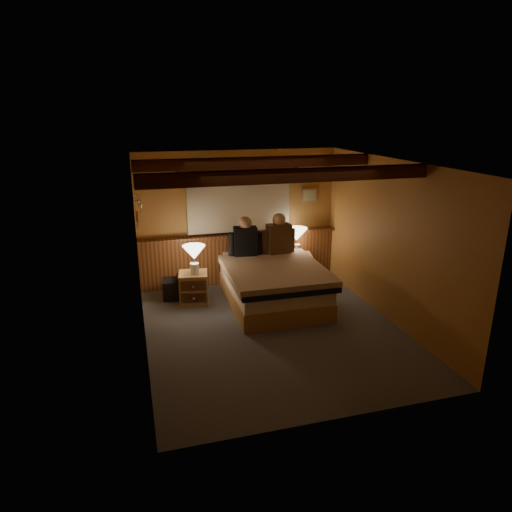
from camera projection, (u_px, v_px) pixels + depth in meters
name	position (u px, v px, depth m)	size (l,w,h in m)	color
floor	(273.00, 330.00, 6.64)	(4.20, 4.20, 0.00)	#4A5058
ceiling	(275.00, 163.00, 5.91)	(4.20, 4.20, 0.00)	#B47D43
wall_back	(238.00, 218.00, 8.20)	(3.60, 3.60, 0.00)	#B28440
wall_left	(140.00, 262.00, 5.81)	(4.20, 4.20, 0.00)	#B28440
wall_right	(390.00, 241.00, 6.73)	(4.20, 4.20, 0.00)	#B28440
wall_front	(341.00, 313.00, 4.35)	(3.60, 3.60, 0.00)	#B28440
wainscot	(240.00, 257.00, 8.36)	(3.60, 0.23, 0.94)	brown
curtain_window	(239.00, 201.00, 8.04)	(2.18, 0.09, 1.11)	#462211
ceiling_beams	(272.00, 168.00, 6.07)	(3.60, 1.65, 0.16)	#462211
coat_rail	(139.00, 203.00, 7.13)	(0.05, 0.55, 0.24)	white
framed_print	(309.00, 195.00, 8.42)	(0.30, 0.04, 0.25)	tan
bed	(273.00, 284.00, 7.42)	(1.56, 1.98, 0.67)	#AF864A
nightstand_left	(194.00, 287.00, 7.53)	(0.52, 0.48, 0.51)	#AF864A
nightstand_right	(298.00, 268.00, 8.44)	(0.55, 0.52, 0.52)	#AF864A
lamp_left	(194.00, 254.00, 7.32)	(0.37, 0.37, 0.48)	white
lamp_right	(297.00, 236.00, 8.28)	(0.38, 0.38, 0.50)	white
person_left	(245.00, 239.00, 7.78)	(0.58, 0.28, 0.70)	black
person_right	(279.00, 236.00, 7.91)	(0.60, 0.25, 0.73)	#513720
duffel_bag	(180.00, 288.00, 7.72)	(0.59, 0.39, 0.40)	black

